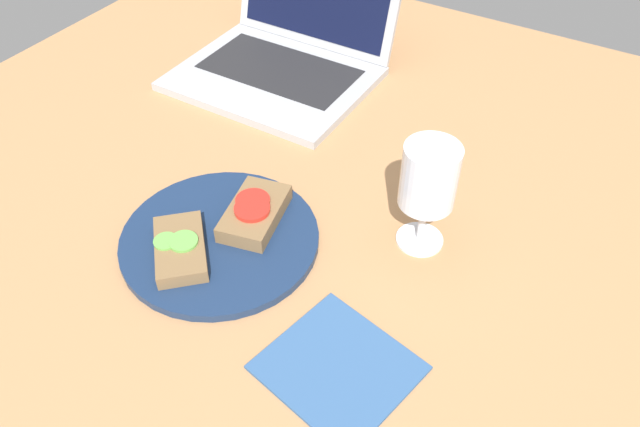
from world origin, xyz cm
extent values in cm
cube|color=#B27F51|center=(0.00, 0.00, 1.50)|extent=(140.00, 140.00, 3.00)
cylinder|color=navy|center=(-8.07, -7.68, 3.58)|extent=(25.56, 25.56, 1.15)
cube|color=brown|center=(-10.24, -12.59, 5.10)|extent=(11.76, 11.95, 1.90)
cylinder|color=#6BB74C|center=(-11.78, -13.26, 6.21)|extent=(3.00, 3.00, 0.31)
cylinder|color=#6BB74C|center=(-9.86, -12.18, 6.25)|extent=(3.59, 3.59, 0.40)
cube|color=brown|center=(-5.90, -2.77, 5.28)|extent=(8.71, 12.18, 2.26)
cylinder|color=red|center=(-6.50, -2.23, 6.70)|extent=(4.53, 4.53, 0.59)
cylinder|color=red|center=(-5.69, -3.51, 6.71)|extent=(4.66, 4.66, 0.60)
cylinder|color=white|center=(13.89, 5.85, 3.20)|extent=(6.10, 6.10, 0.40)
cylinder|color=white|center=(13.89, 5.85, 6.61)|extent=(0.90, 0.90, 6.42)
cylinder|color=white|center=(13.89, 5.85, 13.93)|extent=(6.89, 6.89, 8.22)
cylinder|color=white|center=(13.89, 5.85, 13.08)|extent=(6.34, 6.34, 6.52)
cube|color=#ADAFB5|center=(-23.91, 27.75, 3.69)|extent=(32.40, 25.39, 1.38)
cube|color=#232326|center=(-23.91, 30.03, 4.46)|extent=(26.57, 13.97, 0.16)
cube|color=#33598C|center=(14.33, -16.16, 3.20)|extent=(17.46, 16.68, 0.40)
camera|label=1|loc=(31.62, -48.85, 61.43)|focal=35.00mm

